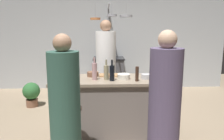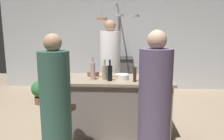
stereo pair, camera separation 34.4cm
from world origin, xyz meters
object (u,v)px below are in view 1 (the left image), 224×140
Objects in this scene: bar_stool_right at (159,129)px; potted_plant at (31,93)px; guest_right at (164,112)px; stove_range at (109,74)px; guest_left at (65,113)px; pepper_mill at (137,74)px; mixing_bowl_wooden at (93,74)px; mixing_bowl_ceramic at (124,76)px; wine_bottle_dark at (112,73)px; bar_stool_left at (72,130)px; mixing_bowl_steel at (146,76)px; chef at (106,71)px; wine_glass_by_chef at (156,74)px; wine_bottle_rose at (94,71)px; wine_bottle_white at (106,72)px; wine_glass_near_left_guest at (168,73)px; cutting_board at (109,75)px.

potted_plant is (-2.24, 1.94, -0.08)m from bar_stool_right.
stove_range is at bearing 98.60° from guest_right.
guest_left is (-0.55, -3.41, 0.29)m from stove_range.
pepper_mill is 0.74m from mixing_bowl_wooden.
bar_stool_right is 0.90m from mixing_bowl_ceramic.
wine_bottle_dark reaches higher than bar_stool_right.
guest_right is 2.39× the size of bar_stool_left.
mixing_bowl_steel is 0.33m from mixing_bowl_ceramic.
chef reaches higher than bar_stool_right.
mixing_bowl_steel is at bearing 11.89° from wine_bottle_dark.
wine_bottle_dark is (0.08, -1.09, 0.18)m from chef.
stove_range is at bearing 80.85° from guest_left.
wine_bottle_dark is at bearing 141.02° from bar_stool_right.
stove_range is 1.31× the size of bar_stool_right.
bar_stool_left is at bearing -99.94° from stove_range.
pepper_mill is 0.27m from wine_glass_by_chef.
wine_bottle_dark is at bearing -150.43° from mixing_bowl_ceramic.
wine_bottle_rose is 1.78× the size of mixing_bowl_ceramic.
bar_stool_left is 2.30× the size of wine_bottle_white.
stove_range is at bearing 93.80° from mixing_bowl_ceramic.
mixing_bowl_steel is (1.03, 0.58, 0.56)m from bar_stool_left.
mixing_bowl_ceramic reaches higher than bar_stool_left.
guest_right reaches higher than wine_glass_near_left_guest.
mixing_bowl_ceramic is (-0.18, 0.14, -0.07)m from pepper_mill.
wine_glass_near_left_guest is (0.79, -2.59, 0.56)m from stove_range.
cutting_board is 0.39m from wine_bottle_rose.
wine_bottle_dark is at bearing -86.04° from chef.
wine_bottle_dark is at bearing 56.59° from guest_left.
wine_glass_near_left_guest is at bearing 5.68° from pepper_mill.
wine_bottle_white is (-0.05, -0.28, 0.10)m from cutting_board.
chef reaches higher than wine_glass_by_chef.
wine_bottle_rose is (-0.61, 0.10, 0.03)m from pepper_mill.
wine_bottle_rose is at bearing 130.84° from guest_right.
guest_right is 5.50× the size of wine_bottle_white.
wine_glass_by_chef is 0.19m from wine_glass_near_left_guest.
guest_left is at bearing -123.41° from wine_bottle_dark.
bar_stool_left is 4.66× the size of wine_glass_near_left_guest.
potted_plant is 1.90m from mixing_bowl_wooden.
wine_bottle_white is at bearing -100.63° from cutting_board.
chef reaches higher than mixing_bowl_steel.
wine_glass_by_chef is at bearing 83.65° from guest_right.
wine_bottle_dark is 2.09× the size of wine_glass_by_chef.
wine_bottle_dark is (1.65, -1.47, 0.72)m from potted_plant.
bar_stool_right is 2.12× the size of cutting_board.
wine_glass_near_left_guest reaches higher than mixing_bowl_ceramic.
potted_plant is (-1.11, 2.28, -0.44)m from guest_left.
wine_bottle_white is (-0.61, 0.92, 0.26)m from guest_right.
guest_right is 8.69× the size of mixing_bowl_ceramic.
mixing_bowl_steel is at bearing 160.65° from wine_glass_near_left_guest.
guest_right is at bearing -64.89° from cutting_board.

